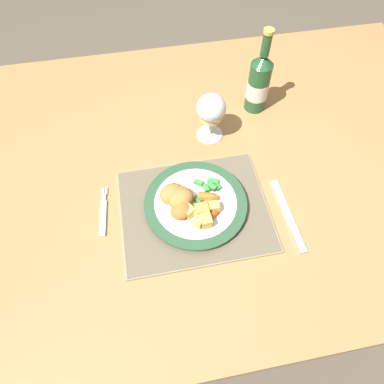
# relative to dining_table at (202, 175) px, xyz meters

# --- Properties ---
(ground_plane) EXTENTS (6.00, 6.00, 0.00)m
(ground_plane) POSITION_rel_dining_table_xyz_m (0.00, 0.00, -0.67)
(ground_plane) COLOR brown
(dining_table) EXTENTS (1.60, 1.04, 0.74)m
(dining_table) POSITION_rel_dining_table_xyz_m (0.00, 0.00, 0.00)
(dining_table) COLOR #AD7F4C
(dining_table) RESTS_ON ground
(placemat) EXTENTS (0.36, 0.30, 0.01)m
(placemat) POSITION_rel_dining_table_xyz_m (-0.05, -0.15, 0.08)
(placemat) COLOR gray
(placemat) RESTS_ON dining_table
(dinner_plate) EXTENTS (0.25, 0.25, 0.02)m
(dinner_plate) POSITION_rel_dining_table_xyz_m (-0.05, -0.14, 0.09)
(dinner_plate) COLOR white
(dinner_plate) RESTS_ON placemat
(breaded_croquettes) EXTENTS (0.10, 0.12, 0.04)m
(breaded_croquettes) POSITION_rel_dining_table_xyz_m (-0.09, -0.14, 0.12)
(breaded_croquettes) COLOR #B77F3D
(breaded_croquettes) RESTS_ON dinner_plate
(green_beans_pile) EXTENTS (0.08, 0.07, 0.02)m
(green_beans_pile) POSITION_rel_dining_table_xyz_m (-0.01, -0.11, 0.10)
(green_beans_pile) COLOR #338438
(green_beans_pile) RESTS_ON dinner_plate
(glazed_carrots) EXTENTS (0.05, 0.09, 0.02)m
(glazed_carrots) POSITION_rel_dining_table_xyz_m (-0.02, -0.16, 0.11)
(glazed_carrots) COLOR #CC5119
(glazed_carrots) RESTS_ON dinner_plate
(fork) EXTENTS (0.03, 0.14, 0.01)m
(fork) POSITION_rel_dining_table_xyz_m (-0.27, -0.12, 0.07)
(fork) COLOR silver
(fork) RESTS_ON dining_table
(table_knife) EXTENTS (0.02, 0.21, 0.01)m
(table_knife) POSITION_rel_dining_table_xyz_m (0.17, -0.23, 0.07)
(table_knife) COLOR silver
(table_knife) RESTS_ON dining_table
(wine_glass) EXTENTS (0.08, 0.08, 0.14)m
(wine_glass) POSITION_rel_dining_table_xyz_m (0.04, 0.09, 0.17)
(wine_glass) COLOR silver
(wine_glass) RESTS_ON dining_table
(bottle) EXTENTS (0.06, 0.06, 0.25)m
(bottle) POSITION_rel_dining_table_xyz_m (0.20, 0.17, 0.16)
(bottle) COLOR #23562D
(bottle) RESTS_ON dining_table
(roast_potatoes) EXTENTS (0.09, 0.07, 0.03)m
(roast_potatoes) POSITION_rel_dining_table_xyz_m (-0.04, -0.19, 0.11)
(roast_potatoes) COLOR gold
(roast_potatoes) RESTS_ON dinner_plate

